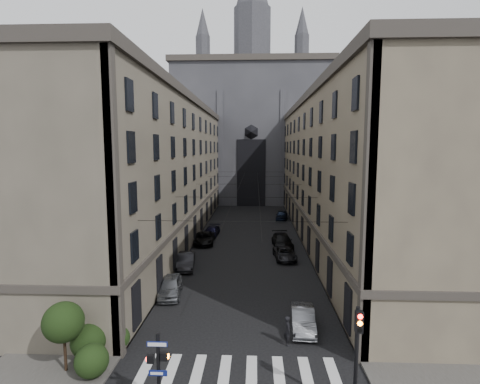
# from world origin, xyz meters

# --- Properties ---
(sidewalk_left) EXTENTS (7.00, 80.00, 0.15)m
(sidewalk_left) POSITION_xyz_m (-10.50, 36.00, 0.07)
(sidewalk_left) COLOR #383533
(sidewalk_left) RESTS_ON ground
(sidewalk_right) EXTENTS (7.00, 80.00, 0.15)m
(sidewalk_right) POSITION_xyz_m (10.50, 36.00, 0.07)
(sidewalk_right) COLOR #383533
(sidewalk_right) RESTS_ON ground
(zebra_crossing) EXTENTS (11.00, 3.20, 0.01)m
(zebra_crossing) POSITION_xyz_m (0.00, 5.00, 0.01)
(zebra_crossing) COLOR beige
(zebra_crossing) RESTS_ON ground
(building_left) EXTENTS (13.60, 60.60, 18.85)m
(building_left) POSITION_xyz_m (-13.44, 36.00, 9.34)
(building_left) COLOR #524C3E
(building_left) RESTS_ON ground
(building_right) EXTENTS (13.60, 60.60, 18.85)m
(building_right) POSITION_xyz_m (13.44, 36.00, 9.34)
(building_right) COLOR brown
(building_right) RESTS_ON ground
(gothic_tower) EXTENTS (35.00, 23.00, 58.00)m
(gothic_tower) POSITION_xyz_m (0.00, 74.96, 17.80)
(gothic_tower) COLOR #2D2D33
(gothic_tower) RESTS_ON ground
(pedestrian_signal_left) EXTENTS (1.02, 0.38, 4.00)m
(pedestrian_signal_left) POSITION_xyz_m (-3.51, 1.50, 2.32)
(pedestrian_signal_left) COLOR black
(pedestrian_signal_left) RESTS_ON ground
(traffic_light_right) EXTENTS (0.34, 0.50, 5.20)m
(traffic_light_right) POSITION_xyz_m (5.60, 1.92, 3.29)
(traffic_light_right) COLOR black
(traffic_light_right) RESTS_ON ground
(shrub_cluster) EXTENTS (3.90, 4.40, 3.90)m
(shrub_cluster) POSITION_xyz_m (-8.72, 5.01, 1.80)
(shrub_cluster) COLOR black
(shrub_cluster) RESTS_ON sidewalk_left
(tram_wires) EXTENTS (14.00, 60.00, 0.43)m
(tram_wires) POSITION_xyz_m (0.00, 35.63, 7.25)
(tram_wires) COLOR black
(tram_wires) RESTS_ON ground
(car_left_near) EXTENTS (2.40, 4.83, 1.58)m
(car_left_near) POSITION_xyz_m (-6.20, 15.50, 0.79)
(car_left_near) COLOR slate
(car_left_near) RESTS_ON ground
(car_left_midnear) EXTENTS (2.22, 4.98, 1.59)m
(car_left_midnear) POSITION_xyz_m (-6.20, 22.60, 0.79)
(car_left_midnear) COLOR black
(car_left_midnear) RESTS_ON ground
(car_left_midfar) EXTENTS (2.68, 5.39, 1.47)m
(car_left_midfar) POSITION_xyz_m (-5.64, 32.42, 0.73)
(car_left_midfar) COLOR black
(car_left_midfar) RESTS_ON ground
(car_left_far) EXTENTS (2.35, 4.73, 1.32)m
(car_left_far) POSITION_xyz_m (-5.20, 36.69, 0.66)
(car_left_far) COLOR black
(car_left_far) RESTS_ON ground
(car_right_near) EXTENTS (1.78, 4.50, 1.46)m
(car_right_near) POSITION_xyz_m (4.20, 10.08, 0.73)
(car_right_near) COLOR slate
(car_right_near) RESTS_ON ground
(car_right_midnear) EXTENTS (2.62, 4.97, 1.33)m
(car_right_midnear) POSITION_xyz_m (4.20, 26.10, 0.67)
(car_right_midnear) COLOR black
(car_right_midnear) RESTS_ON ground
(car_right_midfar) EXTENTS (2.64, 5.79, 1.64)m
(car_right_midfar) POSITION_xyz_m (4.27, 31.06, 0.82)
(car_right_midfar) COLOR black
(car_right_midfar) RESTS_ON ground
(car_right_far) EXTENTS (2.44, 4.81, 1.57)m
(car_right_far) POSITION_xyz_m (5.41, 48.81, 0.79)
(car_right_far) COLOR black
(car_right_far) RESTS_ON ground
(pedestrian) EXTENTS (0.51, 0.72, 1.87)m
(pedestrian) POSITION_xyz_m (2.99, 8.00, 0.94)
(pedestrian) COLOR black
(pedestrian) RESTS_ON ground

